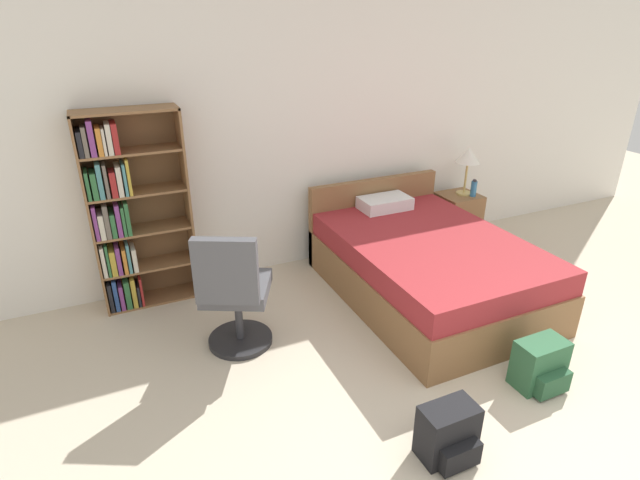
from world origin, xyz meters
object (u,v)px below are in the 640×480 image
(office_chair, at_px, (234,295))
(nightstand, at_px, (457,219))
(table_lamp, at_px, (468,157))
(backpack_green, at_px, (541,365))
(bookshelf, at_px, (127,214))
(water_bottle, at_px, (474,188))
(backpack_black, at_px, (449,434))
(bed, at_px, (424,264))

(office_chair, distance_m, nightstand, 2.92)
(table_lamp, distance_m, backpack_green, 2.53)
(bookshelf, distance_m, backpack_green, 3.38)
(water_bottle, bearing_deg, bookshelf, 176.03)
(backpack_black, bearing_deg, water_bottle, 48.34)
(bed, height_order, water_bottle, bed)
(nightstand, xyz_separation_m, table_lamp, (0.05, -0.00, 0.69))
(backpack_green, bearing_deg, nightstand, 65.41)
(backpack_black, bearing_deg, nightstand, 50.86)
(nightstand, height_order, water_bottle, water_bottle)
(office_chair, relative_size, backpack_black, 2.99)
(bookshelf, xyz_separation_m, backpack_green, (2.38, -2.30, -0.68))
(bookshelf, distance_m, nightstand, 3.42)
(nightstand, relative_size, backpack_black, 1.66)
(table_lamp, distance_m, water_bottle, 0.34)
(bed, relative_size, backpack_green, 5.90)
(backpack_black, bearing_deg, table_lamp, 50.09)
(table_lamp, bearing_deg, backpack_black, -129.91)
(table_lamp, bearing_deg, bookshelf, 177.61)
(bookshelf, relative_size, office_chair, 1.66)
(bed, bearing_deg, backpack_green, -89.82)
(water_bottle, bearing_deg, bed, -147.64)
(backpack_green, height_order, backpack_black, backpack_green)
(water_bottle, bearing_deg, backpack_black, -131.66)
(bed, relative_size, nightstand, 3.63)
(bookshelf, distance_m, backpack_black, 2.99)
(office_chair, bearing_deg, bookshelf, 119.90)
(bookshelf, xyz_separation_m, water_bottle, (3.47, -0.24, -0.19))
(water_bottle, bearing_deg, nightstand, 134.00)
(bookshelf, distance_m, table_lamp, 3.43)
(bed, relative_size, office_chair, 2.02)
(bed, height_order, backpack_green, bed)
(bed, xyz_separation_m, office_chair, (-1.78, -0.11, 0.18))
(bookshelf, height_order, nightstand, bookshelf)
(bookshelf, height_order, backpack_black, bookshelf)
(bookshelf, xyz_separation_m, backpack_black, (1.43, -2.54, -0.68))
(bed, distance_m, office_chair, 1.79)
(table_lamp, relative_size, backpack_black, 1.50)
(table_lamp, bearing_deg, bed, -143.07)
(bed, xyz_separation_m, backpack_black, (-0.95, -1.60, -0.14))
(bed, bearing_deg, water_bottle, 32.36)
(bookshelf, bearing_deg, table_lamp, -2.39)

